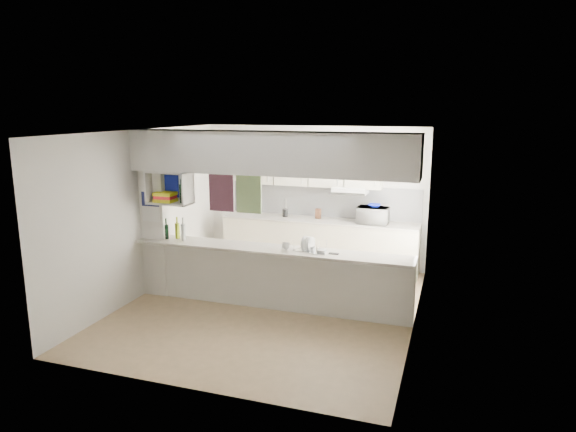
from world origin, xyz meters
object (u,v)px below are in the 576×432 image
at_px(dish_rack, 310,245).
at_px(wine_bottles, 176,231).
at_px(bowl, 374,206).
at_px(microwave, 373,215).

distance_m(dish_rack, wine_bottles, 2.16).
xyz_separation_m(bowl, wine_bottles, (-2.74, -2.06, -0.19)).
relative_size(microwave, wine_bottles, 1.43).
height_order(microwave, dish_rack, microwave).
bearing_deg(microwave, dish_rack, 76.77).
relative_size(microwave, bowl, 2.32).
height_order(microwave, wine_bottles, wine_bottles).
xyz_separation_m(microwave, dish_rack, (-0.57, -2.05, -0.06)).
xyz_separation_m(microwave, bowl, (0.02, -0.01, 0.17)).
distance_m(microwave, wine_bottles, 3.42).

